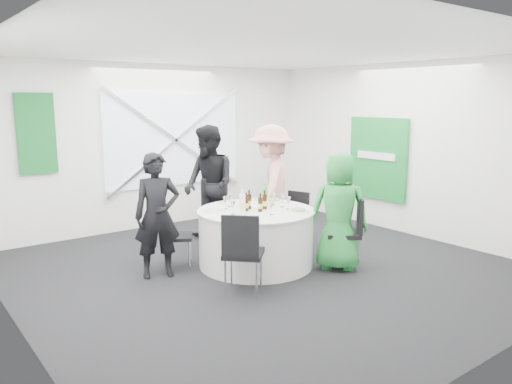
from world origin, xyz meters
TOP-DOWN VIEW (x-y plane):
  - floor at (0.00, 0.00)m, footprint 6.00×6.00m
  - ceiling at (0.00, 0.00)m, footprint 6.00×6.00m
  - wall_back at (0.00, 3.00)m, footprint 6.00×0.00m
  - wall_front at (0.00, -3.00)m, footprint 6.00×0.00m
  - wall_left at (-3.00, 0.00)m, footprint 0.00×6.00m
  - wall_right at (3.00, 0.00)m, footprint 0.00×6.00m
  - window_panel at (0.30, 2.96)m, footprint 2.60×0.03m
  - window_brace_a at (0.30, 2.92)m, footprint 2.63×0.05m
  - window_brace_b at (0.30, 2.92)m, footprint 2.63×0.05m
  - green_banner at (-2.00, 2.95)m, footprint 0.55×0.04m
  - green_sign at (2.94, 0.60)m, footprint 0.05×1.20m
  - banquet_table at (0.00, 0.20)m, footprint 1.56×1.56m
  - chair_back at (0.16, 1.37)m, footprint 0.52×0.53m
  - chair_back_left at (-0.94, 0.81)m, footprint 0.54×0.54m
  - chair_back_right at (1.04, 0.58)m, footprint 0.48×0.48m
  - chair_front_right at (0.92, -0.64)m, footprint 0.61×0.61m
  - chair_front_left at (-0.78, -0.56)m, footprint 0.62×0.62m
  - person_man_back_left at (-1.23, 0.60)m, footprint 0.66×0.53m
  - person_man_back at (0.07, 1.47)m, footprint 0.53×0.91m
  - person_woman_pink at (0.83, 0.91)m, footprint 1.26×1.19m
  - person_woman_green at (0.77, -0.57)m, footprint 0.88×0.88m
  - plate_back at (-0.06, 0.76)m, footprint 0.28×0.28m
  - plate_back_left at (-0.48, 0.47)m, footprint 0.29×0.29m
  - plate_back_right at (0.53, 0.50)m, footprint 0.29×0.29m
  - plate_front_right at (0.37, -0.23)m, footprint 0.28×0.28m
  - plate_front_left at (-0.45, -0.09)m, footprint 0.26×0.26m
  - napkin at (-0.36, -0.21)m, footprint 0.20×0.20m
  - beer_bottle_a at (-0.14, 0.22)m, footprint 0.06×0.06m
  - beer_bottle_b at (-0.04, 0.30)m, footprint 0.06×0.06m
  - beer_bottle_c at (0.12, 0.16)m, footprint 0.06×0.06m
  - beer_bottle_d at (-0.02, 0.08)m, footprint 0.06×0.06m
  - green_water_bottle at (0.22, 0.28)m, footprint 0.08×0.08m
  - clear_water_bottle at (-0.26, 0.15)m, footprint 0.08×0.08m
  - wine_glass_a at (0.38, 0.29)m, footprint 0.07×0.07m
  - wine_glass_b at (0.36, -0.04)m, footprint 0.07×0.07m
  - wine_glass_c at (0.39, 0.12)m, footprint 0.07×0.07m
  - wine_glass_d at (-0.30, 0.49)m, footprint 0.07×0.07m
  - wine_glass_e at (-0.02, -0.15)m, footprint 0.07×0.07m
  - wine_glass_f at (-0.39, 0.17)m, footprint 0.07×0.07m
  - wine_glass_g at (-0.17, 0.57)m, footprint 0.07×0.07m
  - fork_a at (0.56, 0.33)m, footprint 0.09×0.14m
  - knife_a at (0.39, 0.62)m, footprint 0.09×0.14m
  - fork_b at (0.32, -0.28)m, footprint 0.11×0.13m
  - knife_b at (0.52, -0.04)m, footprint 0.11×0.12m
  - fork_c at (0.18, 0.75)m, footprint 0.15×0.02m
  - knife_c at (-0.13, 0.76)m, footprint 0.15×0.02m

SIDE VIEW (x-z plane):
  - floor at x=0.00m, z-range 0.00..0.00m
  - banquet_table at x=0.00m, z-range 0.00..0.76m
  - chair_back_right at x=1.04m, z-range 0.07..0.89m
  - chair_back_left at x=-0.94m, z-range 0.07..0.92m
  - chair_front_right at x=0.92m, z-range 0.08..1.03m
  - chair_front_left at x=-0.78m, z-range 0.08..1.05m
  - chair_back at x=0.16m, z-range 0.09..1.10m
  - fork_a at x=0.56m, z-range 0.76..0.77m
  - knife_a at x=0.39m, z-range 0.76..0.77m
  - fork_b at x=0.32m, z-range 0.76..0.77m
  - knife_b at x=0.52m, z-range 0.76..0.77m
  - fork_c at x=0.18m, z-range 0.76..0.77m
  - knife_c at x=-0.13m, z-range 0.76..0.77m
  - plate_back at x=-0.06m, z-range 0.76..0.77m
  - plate_back_left at x=-0.48m, z-range 0.76..0.77m
  - plate_front_left at x=-0.45m, z-range 0.76..0.77m
  - person_woman_green at x=0.77m, z-range 0.00..1.54m
  - plate_back_right at x=0.53m, z-range 0.76..0.80m
  - plate_front_right at x=0.37m, z-range 0.76..0.80m
  - person_man_back_left at x=-1.23m, z-range 0.00..1.57m
  - napkin at x=-0.36m, z-range 0.78..0.82m
  - beer_bottle_d at x=-0.02m, z-range 0.73..0.97m
  - beer_bottle_a at x=-0.14m, z-range 0.73..0.98m
  - beer_bottle_c at x=0.12m, z-range 0.73..0.98m
  - beer_bottle_b at x=-0.04m, z-range 0.73..0.98m
  - clear_water_bottle at x=-0.26m, z-range 0.73..1.04m
  - wine_glass_a at x=0.38m, z-range 0.80..0.97m
  - wine_glass_b at x=0.36m, z-range 0.80..0.97m
  - wine_glass_c at x=0.39m, z-range 0.80..0.97m
  - wine_glass_d at x=-0.30m, z-range 0.80..0.97m
  - wine_glass_e at x=-0.02m, z-range 0.80..0.97m
  - wine_glass_f at x=-0.39m, z-range 0.80..0.97m
  - wine_glass_g at x=-0.17m, z-range 0.80..0.97m
  - green_water_bottle at x=0.22m, z-range 0.73..1.05m
  - person_man_back at x=0.07m, z-range 0.00..1.83m
  - person_woman_pink at x=0.83m, z-range 0.00..1.83m
  - green_sign at x=2.94m, z-range 0.50..1.90m
  - wall_back at x=0.00m, z-range -1.60..4.40m
  - wall_front at x=0.00m, z-range -1.60..4.40m
  - wall_left at x=-3.00m, z-range -1.60..4.40m
  - wall_right at x=3.00m, z-range -1.60..4.40m
  - window_panel at x=0.30m, z-range 0.70..2.30m
  - window_brace_a at x=0.30m, z-range 0.58..2.42m
  - window_brace_b at x=0.30m, z-range 0.58..2.42m
  - green_banner at x=-2.00m, z-range 1.10..2.30m
  - ceiling at x=0.00m, z-range 2.80..2.80m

